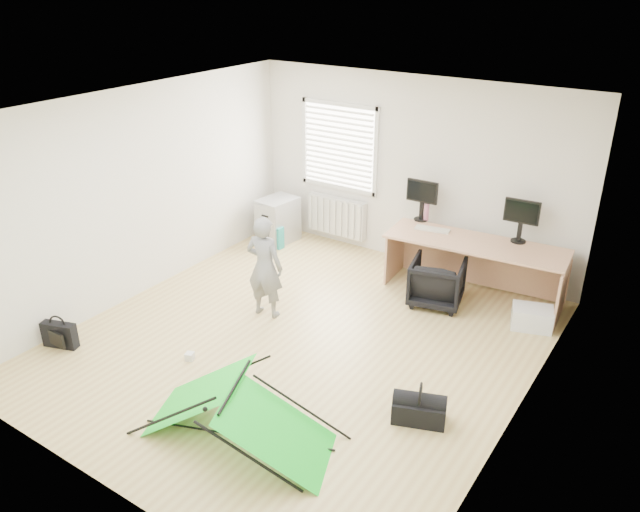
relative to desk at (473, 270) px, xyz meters
The scene contains 18 objects.
ground 2.51m from the desk, 119.81° to the right, with size 5.50×5.50×0.00m, color tan.
back_wall 1.67m from the desk, 154.26° to the left, with size 5.00×0.02×2.70m, color silver.
window 2.75m from the desk, 167.15° to the left, with size 1.20×0.06×1.20m, color silver.
radiator 2.49m from the desk, 168.05° to the left, with size 1.00×0.12×0.60m, color silver.
desk is the anchor object (origin of this frame).
filing_cabinet 3.25m from the desk, behind, with size 0.46×0.61×0.71m, color #A3A4A8.
monitor_left 1.15m from the desk, 161.10° to the left, with size 0.44×0.10×0.42m, color black.
monitor_right 0.81m from the desk, 35.73° to the left, with size 0.44×0.10×0.42m, color black.
keyboard 0.76m from the desk, behind, with size 0.46×0.16×0.02m, color beige.
thermos 1.05m from the desk, 158.92° to the left, with size 0.07×0.07×0.25m, color #AF627E.
office_chair 0.53m from the desk, 126.14° to the right, with size 0.65×0.67×0.61m, color black.
person 2.73m from the desk, 136.43° to the right, with size 0.48×0.31×1.32m, color gray.
kite 3.89m from the desk, 101.57° to the right, with size 1.85×0.81×0.57m, color #14D928, non-canonical shape.
storage_crate 1.00m from the desk, 20.56° to the right, with size 0.47×0.33×0.27m, color white.
tote_bag 3.17m from the desk, behind, with size 0.29×0.13×0.35m, color teal.
laptop_bag 5.14m from the desk, 132.66° to the right, with size 0.41×0.12×0.30m, color black.
white_box 3.78m from the desk, 122.99° to the right, with size 0.09×0.09×0.09m, color silver.
duffel_bag 2.73m from the desk, 78.94° to the right, with size 0.51×0.26×0.22m, color black.
Camera 1 is at (3.63, -5.04, 3.99)m, focal length 35.00 mm.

